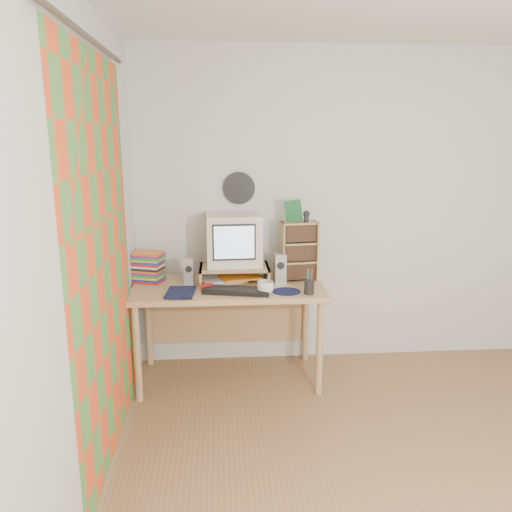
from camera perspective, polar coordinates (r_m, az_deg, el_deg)
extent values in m
plane|color=#976747|center=(3.02, 19.57, -24.34)|extent=(3.50, 3.50, 0.00)
plane|color=silver|center=(4.10, 11.21, 5.23)|extent=(3.50, 0.00, 3.50)
plane|color=silver|center=(2.33, -20.70, -1.43)|extent=(0.00, 3.50, 3.50)
plane|color=#E54B20|center=(2.79, -17.05, -0.91)|extent=(0.00, 2.20, 2.20)
cylinder|color=black|center=(3.91, -1.96, 7.76)|extent=(0.25, 0.02, 0.25)
cube|color=tan|center=(3.70, -3.21, -3.63)|extent=(1.40, 0.70, 0.04)
cube|color=tan|center=(4.13, -3.23, -7.01)|extent=(1.33, 0.02, 0.41)
cylinder|color=tan|center=(3.61, -13.43, -10.81)|extent=(0.05, 0.05, 0.71)
cylinder|color=tan|center=(3.63, 7.28, -10.40)|extent=(0.05, 0.05, 0.71)
cylinder|color=tan|center=(4.14, -12.19, -7.55)|extent=(0.05, 0.05, 0.71)
cylinder|color=tan|center=(4.16, 5.71, -7.21)|extent=(0.05, 0.05, 0.71)
cube|color=tan|center=(3.78, -6.29, -2.08)|extent=(0.02, 0.30, 0.12)
cube|color=tan|center=(3.79, 1.28, -1.94)|extent=(0.02, 0.30, 0.12)
cube|color=tan|center=(3.77, -2.50, -1.28)|extent=(0.52, 0.30, 0.02)
cube|color=beige|center=(3.77, -2.58, 1.88)|extent=(0.42, 0.42, 0.38)
cube|color=#AEADB2|center=(3.72, -7.65, -1.78)|extent=(0.08, 0.08, 0.19)
cube|color=#AEADB2|center=(3.72, 2.73, -1.44)|extent=(0.09, 0.09, 0.22)
cube|color=black|center=(3.51, -2.22, -3.98)|extent=(0.49, 0.26, 0.03)
cube|color=tan|center=(3.79, 4.90, 0.56)|extent=(0.29, 0.18, 0.45)
imported|color=white|center=(3.47, 1.08, -3.65)|extent=(0.15, 0.15, 0.09)
imported|color=#0E1435|center=(3.53, -10.17, -3.93)|extent=(0.25, 0.19, 0.05)
cylinder|color=#0F1733|center=(3.54, 3.51, -4.07)|extent=(0.21, 0.21, 0.00)
cube|color=red|center=(3.59, -5.55, -3.54)|extent=(0.09, 0.07, 0.04)
cube|color=#1A5B2D|center=(3.75, 4.30, 5.16)|extent=(0.13, 0.05, 0.16)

